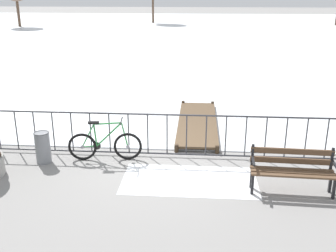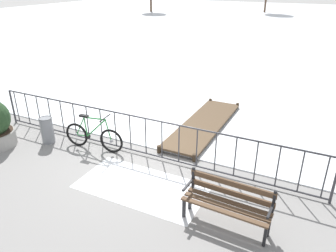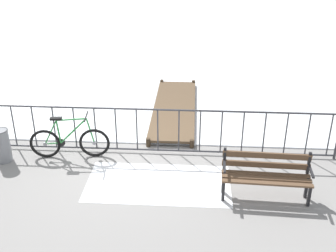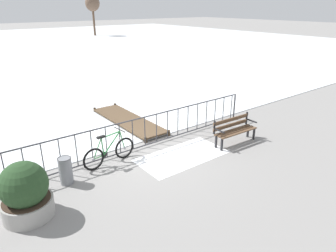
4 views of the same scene
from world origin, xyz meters
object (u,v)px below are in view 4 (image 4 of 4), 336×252
planter_with_shrub (25,192)px  trash_bin (66,170)px  bicycle_near_railing (109,152)px  park_bench (234,128)px

planter_with_shrub → trash_bin: bearing=34.6°
bicycle_near_railing → trash_bin: (-1.38, -0.25, 0.00)m
park_bench → planter_with_shrub: bearing=178.6°
park_bench → trash_bin: size_ratio=2.21×
bicycle_near_railing → trash_bin: bicycle_near_railing is taller
park_bench → planter_with_shrub: (-6.51, 0.16, 0.09)m
bicycle_near_railing → planter_with_shrub: bearing=-157.6°
trash_bin → park_bench: bearing=-10.0°
park_bench → planter_with_shrub: size_ratio=1.24×
planter_with_shrub → bicycle_near_railing: bearing=22.4°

